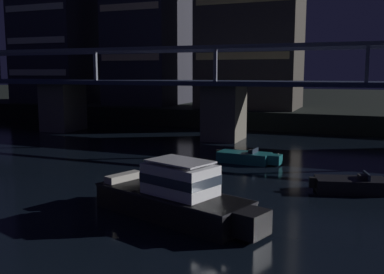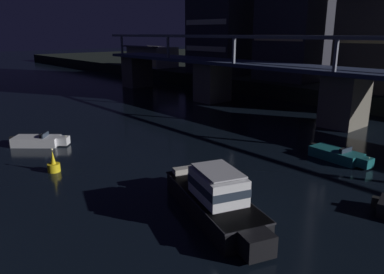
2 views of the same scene
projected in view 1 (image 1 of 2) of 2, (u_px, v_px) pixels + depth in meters
The scene contains 6 objects.
far_riverbank at pixel (295, 101), 89.11m from camera, with size 240.00×80.00×2.20m, color black.
river_bridge at pixel (224, 100), 44.55m from camera, with size 86.01×6.40×9.38m.
tower_west_low at pixel (62, 27), 69.64m from camera, with size 11.31×12.73×23.87m.
cabin_cruiser_near_left at pixel (176, 196), 20.66m from camera, with size 9.32×5.13×2.79m.
speedboat_near_center at pixel (247, 157), 33.40m from camera, with size 5.23×2.15×1.16m.
speedboat_mid_left at pixel (355, 185), 25.15m from camera, with size 5.19×2.72×1.16m.
Camera 1 is at (13.46, -4.56, 6.79)m, focal length 41.10 mm.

